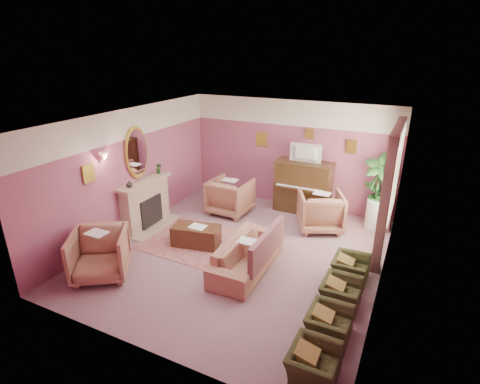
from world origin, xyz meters
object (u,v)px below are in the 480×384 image
at_px(floral_armchair_left, 230,195).
at_px(floral_armchair_front, 100,252).
at_px(olive_chair_b, 329,320).
at_px(olive_chair_a, 314,360).
at_px(coffee_table, 196,236).
at_px(side_table, 377,214).
at_px(television, 305,152).
at_px(olive_chair_c, 341,290).
at_px(sofa, 248,249).
at_px(piano, 303,187).
at_px(olive_chair_d, 351,265).
at_px(floral_armchair_right, 321,209).

bearing_deg(floral_armchair_left, floral_armchair_front, -103.03).
bearing_deg(olive_chair_b, olive_chair_a, -90.00).
bearing_deg(coffee_table, floral_armchair_left, 93.91).
height_order(floral_armchair_left, side_table, floral_armchair_left).
bearing_deg(television, floral_armchair_front, -118.68).
distance_m(floral_armchair_left, olive_chair_c, 4.21).
distance_m(sofa, olive_chair_b, 2.20).
bearing_deg(television, side_table, -3.98).
distance_m(sofa, floral_armchair_left, 2.64).
distance_m(floral_armchair_front, olive_chair_a, 4.24).
height_order(floral_armchair_left, floral_armchair_front, same).
relative_size(piano, side_table, 2.00).
bearing_deg(olive_chair_d, sofa, -166.10).
bearing_deg(coffee_table, piano, 61.65).
distance_m(television, olive_chair_d, 3.38).
relative_size(floral_armchair_left, olive_chair_d, 1.43).
distance_m(piano, floral_armchair_front, 5.18).
relative_size(coffee_table, olive_chair_d, 1.42).
relative_size(olive_chair_a, olive_chair_c, 1.00).
relative_size(floral_armchair_right, olive_chair_c, 1.43).
xyz_separation_m(piano, television, (0.00, -0.05, 0.95)).
xyz_separation_m(floral_armchair_front, olive_chair_d, (4.20, 1.90, -0.20)).
relative_size(floral_armchair_left, floral_armchair_right, 1.00).
bearing_deg(floral_armchair_right, side_table, 28.62).
height_order(olive_chair_a, olive_chair_b, same).
distance_m(television, olive_chair_b, 4.76).
bearing_deg(olive_chair_b, coffee_table, 155.06).
height_order(television, olive_chair_c, television).
distance_m(floral_armchair_left, floral_armchair_front, 3.71).
bearing_deg(olive_chair_d, olive_chair_c, -90.00).
bearing_deg(television, olive_chair_b, -67.73).
xyz_separation_m(television, side_table, (1.89, -0.13, -1.25)).
relative_size(floral_armchair_right, olive_chair_a, 1.43).
bearing_deg(olive_chair_d, olive_chair_b, -90.00).
bearing_deg(floral_armchair_front, olive_chair_c, 14.48).
bearing_deg(olive_chair_c, olive_chair_a, -90.00).
height_order(olive_chair_a, olive_chair_d, same).
distance_m(piano, olive_chair_a, 5.41).
height_order(television, floral_armchair_left, television).
height_order(television, sofa, television).
relative_size(floral_armchair_right, olive_chair_d, 1.43).
bearing_deg(coffee_table, olive_chair_b, -24.94).
distance_m(floral_armchair_left, olive_chair_d, 3.78).
height_order(sofa, floral_armchair_right, floral_armchair_right).
relative_size(floral_armchair_front, side_table, 1.44).
bearing_deg(floral_armchair_left, olive_chair_d, -26.91).
bearing_deg(olive_chair_b, piano, 112.04).
bearing_deg(floral_armchair_front, floral_armchair_left, 76.97).
bearing_deg(piano, coffee_table, -118.35).
xyz_separation_m(television, floral_armchair_left, (-1.63, -0.89, -1.10)).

